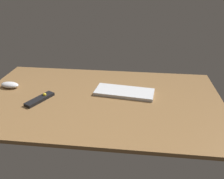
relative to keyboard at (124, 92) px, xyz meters
The scene contains 4 objects.
desk 16.27cm from the keyboard, 151.67° to the right, with size 140.00×84.00×2.00cm, color olive.
keyboard is the anchor object (origin of this frame).
computer_mouse 71.86cm from the keyboard, behind, with size 11.73×6.31×3.36cm, color silver.
media_remote 48.74cm from the keyboard, 163.19° to the right, with size 12.49×18.47×3.10cm.
Camera 1 is at (21.39, -117.20, 67.41)cm, focal length 37.86 mm.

